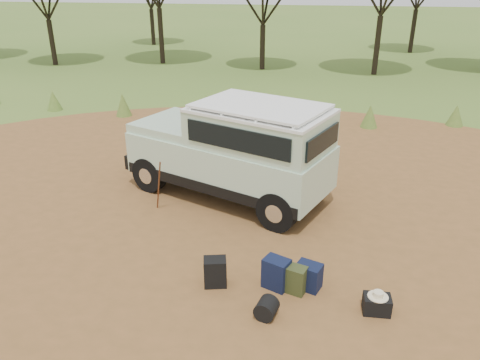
% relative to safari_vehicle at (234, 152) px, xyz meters
% --- Properties ---
extents(ground, '(140.00, 140.00, 0.00)m').
position_rel_safari_vehicle_xyz_m(ground, '(0.66, -2.22, -1.16)').
color(ground, '#53772A').
rests_on(ground, ground).
extents(dirt_clearing, '(23.00, 23.00, 0.01)m').
position_rel_safari_vehicle_xyz_m(dirt_clearing, '(0.66, -2.22, -1.15)').
color(dirt_clearing, brown).
rests_on(dirt_clearing, ground).
extents(grass_fringe, '(36.60, 1.60, 0.90)m').
position_rel_safari_vehicle_xyz_m(grass_fringe, '(0.77, 6.45, -0.75)').
color(grass_fringe, '#53772A').
rests_on(grass_fringe, ground).
extents(safari_vehicle, '(5.24, 3.68, 2.39)m').
position_rel_safari_vehicle_xyz_m(safari_vehicle, '(0.00, 0.00, 0.00)').
color(safari_vehicle, '#B8D5B6').
rests_on(safari_vehicle, ground).
extents(walking_staff, '(0.33, 0.41, 1.32)m').
position_rel_safari_vehicle_xyz_m(walking_staff, '(-1.52, -1.07, -0.50)').
color(walking_staff, brown).
rests_on(walking_staff, ground).
extents(backpack_black, '(0.44, 0.37, 0.53)m').
position_rel_safari_vehicle_xyz_m(backpack_black, '(0.29, -3.50, -0.89)').
color(backpack_black, black).
rests_on(backpack_black, ground).
extents(backpack_navy, '(0.52, 0.46, 0.56)m').
position_rel_safari_vehicle_xyz_m(backpack_navy, '(1.34, -3.38, -0.87)').
color(backpack_navy, '#121A39').
rests_on(backpack_navy, ground).
extents(backpack_olive, '(0.42, 0.36, 0.50)m').
position_rel_safari_vehicle_xyz_m(backpack_olive, '(1.68, -3.46, -0.91)').
color(backpack_olive, '#3C421E').
rests_on(backpack_olive, ground).
extents(duffel_navy, '(0.51, 0.44, 0.47)m').
position_rel_safari_vehicle_xyz_m(duffel_navy, '(1.89, -3.31, -0.92)').
color(duffel_navy, '#121A39').
rests_on(duffel_navy, ground).
extents(hard_case, '(0.44, 0.32, 0.30)m').
position_rel_safari_vehicle_xyz_m(hard_case, '(3.00, -3.77, -1.00)').
color(hard_case, black).
rests_on(hard_case, ground).
extents(stuff_sack, '(0.40, 0.40, 0.33)m').
position_rel_safari_vehicle_xyz_m(stuff_sack, '(1.27, -4.17, -0.99)').
color(stuff_sack, black).
rests_on(stuff_sack, ground).
extents(safari_hat, '(0.33, 0.33, 0.10)m').
position_rel_safari_vehicle_xyz_m(safari_hat, '(3.00, -3.77, -0.82)').
color(safari_hat, beige).
rests_on(safari_hat, hard_case).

